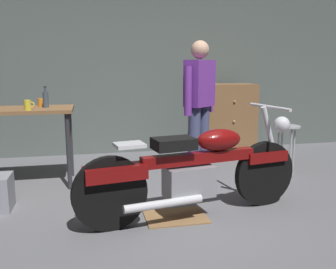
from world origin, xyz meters
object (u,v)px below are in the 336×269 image
(shop_stool, at_px, (287,137))
(wooden_dresser, at_px, (228,119))
(mug_yellow_tall, at_px, (28,105))
(motorcycle, at_px, (196,169))
(bottle, at_px, (46,99))
(person_standing, at_px, (199,103))
(mug_orange_travel, at_px, (41,102))

(shop_stool, xyz_separation_m, wooden_dresser, (-0.28, 1.26, 0.05))
(mug_yellow_tall, bearing_deg, motorcycle, -34.08)
(bottle, bearing_deg, wooden_dresser, 20.46)
(shop_stool, relative_size, bottle, 2.66)
(motorcycle, relative_size, mug_yellow_tall, 19.60)
(motorcycle, relative_size, person_standing, 1.30)
(mug_orange_travel, bearing_deg, wooden_dresser, 17.41)
(motorcycle, xyz_separation_m, mug_orange_travel, (-1.47, 1.43, 0.50))
(wooden_dresser, height_order, mug_yellow_tall, wooden_dresser)
(bottle, bearing_deg, person_standing, -1.74)
(wooden_dresser, relative_size, bottle, 4.56)
(wooden_dresser, bearing_deg, shop_stool, -77.63)
(bottle, bearing_deg, motorcycle, -42.75)
(shop_stool, relative_size, mug_orange_travel, 5.76)
(person_standing, relative_size, bottle, 6.93)
(person_standing, relative_size, wooden_dresser, 1.52)
(person_standing, xyz_separation_m, wooden_dresser, (0.80, 1.03, -0.38))
(motorcycle, relative_size, wooden_dresser, 1.97)
(motorcycle, xyz_separation_m, wooden_dresser, (1.20, 2.27, 0.10))
(wooden_dresser, relative_size, mug_yellow_tall, 9.94)
(wooden_dresser, xyz_separation_m, bottle, (-2.60, -0.97, 0.45))
(wooden_dresser, height_order, mug_orange_travel, wooden_dresser)
(person_standing, bearing_deg, wooden_dresser, -167.09)
(motorcycle, height_order, mug_orange_travel, motorcycle)
(person_standing, relative_size, shop_stool, 2.61)
(motorcycle, height_order, person_standing, person_standing)
(person_standing, height_order, shop_stool, person_standing)
(mug_orange_travel, bearing_deg, bottle, -63.88)
(person_standing, xyz_separation_m, mug_yellow_tall, (-1.97, -0.18, 0.03))
(wooden_dresser, bearing_deg, mug_yellow_tall, -156.35)
(motorcycle, bearing_deg, bottle, 127.28)
(motorcycle, distance_m, shop_stool, 1.79)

